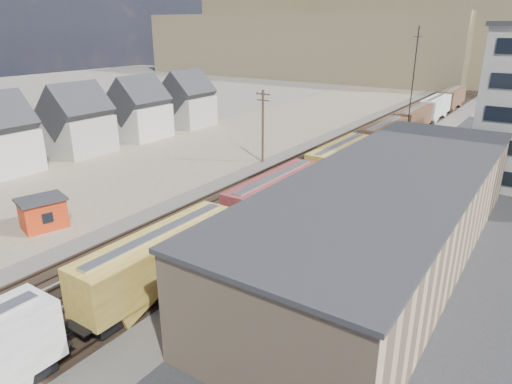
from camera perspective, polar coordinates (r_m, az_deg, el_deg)
The scene contains 11 objects.
ballast_bed at distance 67.01m, azimuth 10.73°, elevation 4.18°, with size 18.00×200.00×0.06m, color #4C4742.
dirt_yard at distance 69.32m, azimuth -8.10°, elevation 4.85°, with size 24.00×180.00×0.03m, color #71614E.
asphalt_lot at distance 48.08m, azimuth 27.72°, elevation -4.32°, with size 26.00×120.00×0.04m, color #232326.
rail_tracks at distance 67.20m, azimuth 10.31°, elevation 4.33°, with size 11.40×200.00×0.24m.
freight_train at distance 63.31m, azimuth 13.37°, elevation 5.65°, with size 3.00×119.74×4.46m.
warehouse at distance 38.69m, azimuth 16.37°, elevation -2.53°, with size 12.40×40.40×7.25m.
utility_pole_north at distance 62.77m, azimuth 0.86°, elevation 8.41°, with size 2.20×0.32×10.00m.
radio_mast at distance 72.60m, azimuth 18.91°, elevation 12.02°, with size 1.20×0.16×18.00m.
townhouse_row at distance 69.77m, azimuth -25.41°, elevation 6.86°, with size 8.15×68.16×10.47m.
hills_north at distance 179.19m, azimuth 27.23°, elevation 16.75°, with size 265.00×80.00×32.00m.
maintenance_shed at distance 47.08m, azimuth -25.10°, elevation -2.37°, with size 4.16×4.81×3.00m.
Camera 1 is at (25.09, -9.49, 17.99)m, focal length 32.00 mm.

